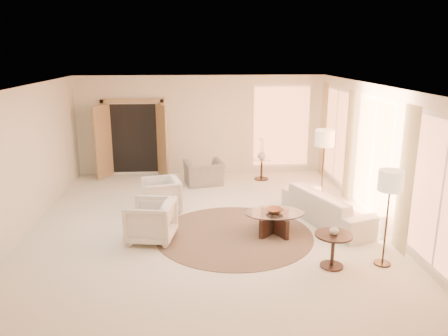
{
  "coord_description": "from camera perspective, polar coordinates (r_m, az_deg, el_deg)",
  "views": [
    {
      "loc": [
        -0.2,
        -8.32,
        3.46
      ],
      "look_at": [
        0.4,
        0.4,
        1.1
      ],
      "focal_mm": 35.0,
      "sensor_mm": 36.0,
      "label": 1
    }
  ],
  "objects": [
    {
      "name": "room",
      "position": [
        8.58,
        -2.48,
        1.18
      ],
      "size": [
        7.04,
        8.04,
        2.83
      ],
      "color": "silver",
      "rests_on": "ground"
    },
    {
      "name": "windows_right",
      "position": [
        9.42,
        18.99,
        1.33
      ],
      "size": [
        0.1,
        6.4,
        2.4
      ],
      "primitive_type": null,
      "color": "#FF9C66",
      "rests_on": "room"
    },
    {
      "name": "window_back_corner",
      "position": [
        12.7,
        7.51,
        5.41
      ],
      "size": [
        1.7,
        0.1,
        2.4
      ],
      "primitive_type": null,
      "color": "#FF9C66",
      "rests_on": "room"
    },
    {
      "name": "curtains_right",
      "position": [
        10.22,
        16.79,
        2.26
      ],
      "size": [
        0.06,
        5.2,
        2.6
      ],
      "primitive_type": null,
      "color": "tan",
      "rests_on": "room"
    },
    {
      "name": "french_doors",
      "position": [
        12.49,
        -11.71,
        3.74
      ],
      "size": [
        1.95,
        0.66,
        2.16
      ],
      "color": "#A28252",
      "rests_on": "room"
    },
    {
      "name": "area_rug",
      "position": [
        8.57,
        1.35,
        -8.68
      ],
      "size": [
        3.47,
        3.47,
        0.01
      ],
      "primitive_type": "cylinder",
      "rotation": [
        0.0,
        0.0,
        -0.15
      ],
      "color": "#3B2A20",
      "rests_on": "room"
    },
    {
      "name": "sofa",
      "position": [
        9.32,
        13.69,
        -4.91
      ],
      "size": [
        1.67,
        2.49,
        0.68
      ],
      "primitive_type": "imported",
      "rotation": [
        0.0,
        0.0,
        1.93
      ],
      "color": "silver",
      "rests_on": "room"
    },
    {
      "name": "armchair_left",
      "position": [
        9.74,
        -8.22,
        -3.31
      ],
      "size": [
        0.9,
        0.94,
        0.82
      ],
      "primitive_type": "imported",
      "rotation": [
        0.0,
        0.0,
        -1.35
      ],
      "color": "silver",
      "rests_on": "room"
    },
    {
      "name": "armchair_right",
      "position": [
        8.3,
        -9.55,
        -6.56
      ],
      "size": [
        0.91,
        0.95,
        0.85
      ],
      "primitive_type": "imported",
      "rotation": [
        0.0,
        0.0,
        -1.75
      ],
      "color": "silver",
      "rests_on": "room"
    },
    {
      "name": "accent_chair",
      "position": [
        11.56,
        -2.66,
        -0.13
      ],
      "size": [
        1.08,
        0.81,
        0.85
      ],
      "primitive_type": "imported",
      "rotation": [
        0.0,
        0.0,
        3.34
      ],
      "color": "gray",
      "rests_on": "room"
    },
    {
      "name": "coffee_table",
      "position": [
        8.61,
        6.59,
        -6.74
      ],
      "size": [
        1.37,
        1.37,
        0.43
      ],
      "rotation": [
        0.0,
        0.0,
        -0.19
      ],
      "color": "black",
      "rests_on": "room"
    },
    {
      "name": "end_table",
      "position": [
        7.44,
        14.06,
        -9.67
      ],
      "size": [
        0.61,
        0.61,
        0.58
      ],
      "rotation": [
        0.0,
        0.0,
        -0.01
      ],
      "color": "black",
      "rests_on": "room"
    },
    {
      "name": "side_table",
      "position": [
        12.07,
        4.93,
        0.14
      ],
      "size": [
        0.5,
        0.5,
        0.59
      ],
      "rotation": [
        0.0,
        0.0,
        -0.37
      ],
      "color": "black",
      "rests_on": "room"
    },
    {
      "name": "floor_lamp_near",
      "position": [
        9.98,
        13.01,
        3.38
      ],
      "size": [
        0.43,
        0.43,
        1.76
      ],
      "rotation": [
        0.0,
        0.0,
        -0.09
      ],
      "color": "black",
      "rests_on": "room"
    },
    {
      "name": "floor_lamp_far",
      "position": [
        7.44,
        20.9,
        -2.11
      ],
      "size": [
        0.4,
        0.4,
        1.63
      ],
      "rotation": [
        0.0,
        0.0,
        -0.27
      ],
      "color": "black",
      "rests_on": "room"
    },
    {
      "name": "bowl",
      "position": [
        8.54,
        6.63,
        -5.51
      ],
      "size": [
        0.4,
        0.4,
        0.08
      ],
      "primitive_type": "imported",
      "rotation": [
        0.0,
        0.0,
        0.33
      ],
      "color": "brown",
      "rests_on": "coffee_table"
    },
    {
      "name": "end_vase",
      "position": [
        7.34,
        14.19,
        -7.83
      ],
      "size": [
        0.18,
        0.18,
        0.16
      ],
      "primitive_type": "imported",
      "rotation": [
        0.0,
        0.0,
        0.21
      ],
      "color": "silver",
      "rests_on": "end_table"
    },
    {
      "name": "side_vase",
      "position": [
        11.99,
        4.96,
        1.76
      ],
      "size": [
        0.31,
        0.31,
        0.24
      ],
      "primitive_type": "imported",
      "rotation": [
        0.0,
        0.0,
        -0.4
      ],
      "color": "silver",
      "rests_on": "side_table"
    }
  ]
}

